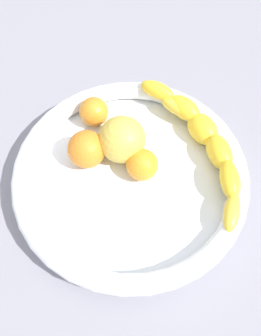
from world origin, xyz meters
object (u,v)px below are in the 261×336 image
banana_draped_left (198,129)px  banana_draped_right (213,154)px  orange_mid_right (142,165)px  orange_mid_left (87,149)px  apple_yellow (122,140)px  fruit_bowl (131,176)px  orange_front (94,112)px

banana_draped_left → banana_draped_right: banana_draped_left is taller
banana_draped_right → orange_mid_right: size_ratio=4.37×
banana_draped_right → orange_mid_left: size_ratio=3.64×
orange_mid_right → apple_yellow: bearing=-13.0°
fruit_bowl → banana_draped_left: size_ratio=1.49×
orange_front → orange_mid_left: size_ratio=0.83×
orange_front → orange_mid_left: (-4.27, 6.63, 0.53)cm
orange_front → apple_yellow: size_ratio=0.66×
banana_draped_right → apple_yellow: (12.47, 7.48, 1.45)cm
fruit_bowl → orange_mid_left: orange_mid_left is taller
banana_draped_left → banana_draped_right: 4.90cm
banana_draped_left → orange_mid_left: bearing=50.4°
banana_draped_left → orange_mid_left: orange_mid_left is taller
orange_mid_left → apple_yellow: size_ratio=0.80×
fruit_bowl → orange_front: size_ratio=7.34×
banana_draped_left → orange_mid_left: (11.76, 14.24, 0.24)cm
orange_mid_left → orange_mid_right: 9.10cm
orange_mid_right → apple_yellow: size_ratio=0.67×
banana_draped_right → orange_front: 21.02cm
fruit_bowl → banana_draped_right: (-8.54, -10.37, 1.80)cm
orange_mid_left → apple_yellow: apple_yellow is taller
fruit_bowl → banana_draped_right: bearing=-129.5°
apple_yellow → banana_draped_left: bearing=-129.9°
orange_mid_left → banana_draped_left: bearing=-129.6°
fruit_bowl → banana_draped_right: banana_draped_right is taller
banana_draped_left → banana_draped_right: bearing=151.8°
orange_front → fruit_bowl: bearing=156.8°
banana_draped_right → fruit_bowl: bearing=50.5°
banana_draped_left → orange_front: orange_front is taller
banana_draped_right → banana_draped_left: bearing=-28.2°
banana_draped_left → orange_front: size_ratio=4.93×
banana_draped_left → orange_mid_right: 11.39cm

